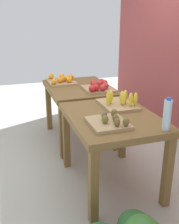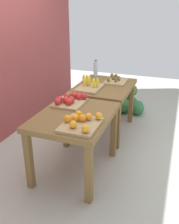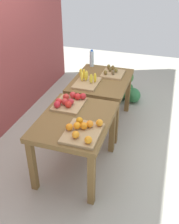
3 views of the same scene
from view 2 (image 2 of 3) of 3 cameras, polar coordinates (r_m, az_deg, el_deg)
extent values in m
plane|color=#A7A798|center=(3.64, 0.41, -7.83)|extent=(8.00, 8.00, 0.00)
cube|color=brown|center=(2.85, -3.37, -1.01)|extent=(1.04, 0.80, 0.06)
cube|color=brown|center=(2.56, -0.16, -13.81)|extent=(0.07, 0.07, 0.69)
cube|color=brown|center=(3.31, 5.40, -4.62)|extent=(0.07, 0.07, 0.69)
cube|color=brown|center=(2.83, -13.42, -10.56)|extent=(0.07, 0.07, 0.69)
cube|color=brown|center=(3.51, -5.36, -2.82)|extent=(0.07, 0.07, 0.69)
cube|color=brown|center=(3.83, 3.29, 5.55)|extent=(1.04, 0.80, 0.06)
cube|color=brown|center=(3.48, 6.27, -3.15)|extent=(0.07, 0.07, 0.69)
cube|color=brown|center=(4.30, 9.32, 2.05)|extent=(0.07, 0.07, 0.69)
cube|color=brown|center=(3.68, -4.04, -1.52)|extent=(0.07, 0.07, 0.69)
cube|color=brown|center=(4.47, 0.75, 3.18)|extent=(0.07, 0.07, 0.69)
cube|color=tan|center=(2.55, -2.00, -2.93)|extent=(0.44, 0.36, 0.03)
sphere|color=orange|center=(2.61, -0.19, -1.03)|extent=(0.09, 0.09, 0.08)
sphere|color=orange|center=(2.58, -1.61, -1.34)|extent=(0.10, 0.10, 0.08)
sphere|color=orange|center=(2.57, -4.98, -1.47)|extent=(0.09, 0.09, 0.08)
sphere|color=orange|center=(2.36, -0.88, -3.76)|extent=(0.10, 0.10, 0.08)
sphere|color=orange|center=(2.67, -2.50, -0.44)|extent=(0.09, 0.09, 0.08)
sphere|color=orange|center=(2.45, -3.68, -2.79)|extent=(0.11, 0.11, 0.08)
sphere|color=orange|center=(2.59, -3.18, -1.26)|extent=(0.08, 0.08, 0.08)
sphere|color=orange|center=(2.62, 2.05, -0.86)|extent=(0.09, 0.09, 0.08)
cube|color=tan|center=(3.11, -4.39, 2.02)|extent=(0.40, 0.34, 0.03)
sphere|color=red|center=(3.01, -7.18, 2.33)|extent=(0.11, 0.11, 0.08)
sphere|color=red|center=(3.08, -6.76, 2.84)|extent=(0.11, 0.11, 0.08)
sphere|color=red|center=(3.06, -5.34, 2.78)|extent=(0.11, 0.11, 0.08)
sphere|color=red|center=(3.22, -3.46, 3.87)|extent=(0.11, 0.11, 0.08)
sphere|color=red|center=(3.06, -4.08, 2.77)|extent=(0.11, 0.11, 0.08)
sphere|color=red|center=(3.17, -2.40, 3.59)|extent=(0.08, 0.08, 0.08)
sphere|color=red|center=(3.18, -5.03, 3.57)|extent=(0.10, 0.10, 0.08)
sphere|color=red|center=(3.00, -4.68, 2.31)|extent=(0.09, 0.09, 0.08)
sphere|color=red|center=(3.17, -1.20, 3.61)|extent=(0.10, 0.10, 0.08)
cube|color=tan|center=(3.66, 0.02, 5.44)|extent=(0.44, 0.32, 0.03)
ellipsoid|color=yellow|center=(3.67, -1.08, 6.91)|extent=(0.06, 0.05, 0.14)
ellipsoid|color=yellow|center=(3.79, -1.24, 7.46)|extent=(0.06, 0.07, 0.14)
ellipsoid|color=yellow|center=(3.62, 1.81, 6.66)|extent=(0.06, 0.06, 0.14)
ellipsoid|color=yellow|center=(3.60, 0.92, 6.56)|extent=(0.06, 0.06, 0.14)
ellipsoid|color=yellow|center=(3.71, -0.02, 7.11)|extent=(0.07, 0.06, 0.14)
ellipsoid|color=yellow|center=(3.77, -0.56, 7.37)|extent=(0.06, 0.05, 0.14)
ellipsoid|color=yellow|center=(3.68, -0.26, 6.94)|extent=(0.06, 0.06, 0.14)
cube|color=tan|center=(3.97, 5.91, 6.80)|extent=(0.36, 0.32, 0.03)
ellipsoid|color=brown|center=(4.11, 5.06, 8.16)|extent=(0.06, 0.06, 0.07)
ellipsoid|color=brown|center=(4.01, 5.33, 7.74)|extent=(0.06, 0.07, 0.07)
ellipsoid|color=brown|center=(3.90, 4.26, 7.32)|extent=(0.05, 0.06, 0.07)
ellipsoid|color=brown|center=(3.98, 6.59, 7.57)|extent=(0.07, 0.07, 0.07)
ellipsoid|color=brown|center=(4.08, 5.94, 7.99)|extent=(0.07, 0.07, 0.07)
ellipsoid|color=brown|center=(3.90, 5.93, 7.29)|extent=(0.07, 0.06, 0.07)
cylinder|color=silver|center=(4.28, 1.39, 9.68)|extent=(0.07, 0.07, 0.25)
cylinder|color=blue|center=(4.25, 1.41, 11.47)|extent=(0.04, 0.04, 0.02)
ellipsoid|color=#327132|center=(4.95, 9.12, 2.17)|extent=(0.38, 0.36, 0.24)
ellipsoid|color=#2D6830|center=(4.73, 7.39, 1.49)|extent=(0.35, 0.28, 0.28)
ellipsoid|color=#2A6E3C|center=(4.70, 10.61, 1.02)|extent=(0.39, 0.35, 0.26)
ellipsoid|color=#326B2A|center=(4.86, 9.29, 4.78)|extent=(0.29, 0.24, 0.24)
camera|label=1|loc=(5.66, 20.15, 19.54)|focal=43.03mm
camera|label=3|loc=(0.49, -132.46, 71.80)|focal=42.19mm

